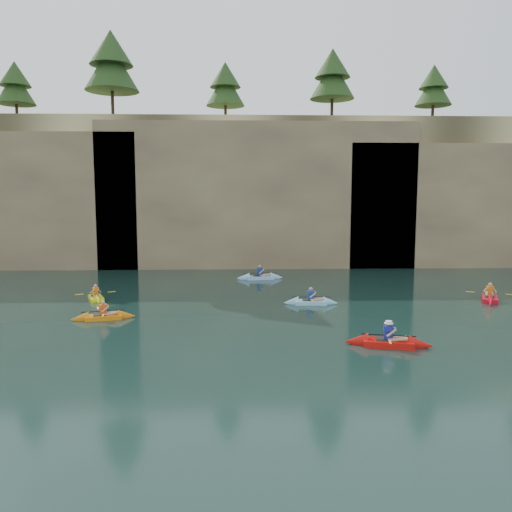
{
  "coord_description": "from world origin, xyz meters",
  "views": [
    {
      "loc": [
        0.56,
        -15.9,
        5.4
      ],
      "look_at": [
        1.28,
        4.52,
        3.0
      ],
      "focal_mm": 35.0,
      "sensor_mm": 36.0,
      "label": 1
    }
  ],
  "objects_px": {
    "kayaker_orange": "(103,317)",
    "kayaker_red_far": "(490,298)",
    "kayaker_ltblue_near": "(311,302)",
    "main_kayaker": "(388,342)"
  },
  "relations": [
    {
      "from": "kayaker_orange",
      "to": "main_kayaker",
      "type": "bearing_deg",
      "value": -34.69
    },
    {
      "from": "kayaker_orange",
      "to": "kayaker_ltblue_near",
      "type": "bearing_deg",
      "value": 2.69
    },
    {
      "from": "kayaker_ltblue_near",
      "to": "kayaker_red_far",
      "type": "distance_m",
      "value": 9.57
    },
    {
      "from": "kayaker_orange",
      "to": "kayaker_red_far",
      "type": "distance_m",
      "value": 19.54
    },
    {
      "from": "kayaker_orange",
      "to": "kayaker_ltblue_near",
      "type": "height_order",
      "value": "kayaker_ltblue_near"
    },
    {
      "from": "main_kayaker",
      "to": "kayaker_red_far",
      "type": "relative_size",
      "value": 1.0
    },
    {
      "from": "main_kayaker",
      "to": "kayaker_ltblue_near",
      "type": "distance_m",
      "value": 7.48
    },
    {
      "from": "kayaker_red_far",
      "to": "kayaker_ltblue_near",
      "type": "bearing_deg",
      "value": 118.25
    },
    {
      "from": "main_kayaker",
      "to": "kayaker_ltblue_near",
      "type": "bearing_deg",
      "value": 116.7
    },
    {
      "from": "kayaker_orange",
      "to": "kayaker_red_far",
      "type": "relative_size",
      "value": 0.89
    }
  ]
}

